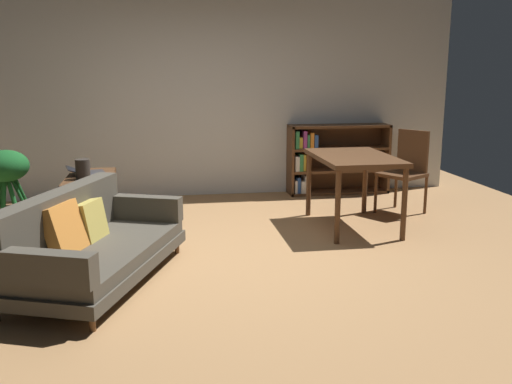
% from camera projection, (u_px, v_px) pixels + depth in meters
% --- Properties ---
extents(ground_plane, '(8.16, 8.16, 0.00)m').
position_uv_depth(ground_plane, '(232.00, 255.00, 5.30)').
color(ground_plane, '#A87A4C').
extents(back_wall_panel, '(6.80, 0.10, 2.70)m').
position_uv_depth(back_wall_panel, '(206.00, 95.00, 7.61)').
color(back_wall_panel, silver).
rests_on(back_wall_panel, ground_plane).
extents(fabric_couch, '(1.43, 2.00, 0.74)m').
position_uv_depth(fabric_couch, '(88.00, 243.00, 4.59)').
color(fabric_couch, brown).
rests_on(fabric_couch, ground_plane).
extents(media_console, '(0.48, 1.04, 0.57)m').
position_uv_depth(media_console, '(91.00, 202.00, 6.19)').
color(media_console, '#56351E').
rests_on(media_console, ground_plane).
extents(open_laptop, '(0.46, 0.41, 0.09)m').
position_uv_depth(open_laptop, '(88.00, 172.00, 6.23)').
color(open_laptop, '#333338').
rests_on(open_laptop, media_console).
extents(desk_speaker, '(0.15, 0.15, 0.21)m').
position_uv_depth(desk_speaker, '(83.00, 169.00, 5.94)').
color(desk_speaker, '#2D2823').
rests_on(desk_speaker, media_console).
extents(potted_floor_plant, '(0.48, 0.48, 0.86)m').
position_uv_depth(potted_floor_plant, '(7.00, 178.00, 6.02)').
color(potted_floor_plant, brown).
rests_on(potted_floor_plant, ground_plane).
extents(dining_table, '(0.79, 1.23, 0.79)m').
position_uv_depth(dining_table, '(354.00, 164.00, 6.10)').
color(dining_table, '#56351E').
rests_on(dining_table, ground_plane).
extents(dining_chair_near, '(0.62, 0.62, 0.98)m').
position_uv_depth(dining_chair_near, '(406.00, 167.00, 6.78)').
color(dining_chair_near, '#56351E').
rests_on(dining_chair_near, ground_plane).
extents(bookshelf, '(1.39, 0.34, 0.95)m').
position_uv_depth(bookshelf, '(330.00, 159.00, 7.88)').
color(bookshelf, '#56351E').
rests_on(bookshelf, ground_plane).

